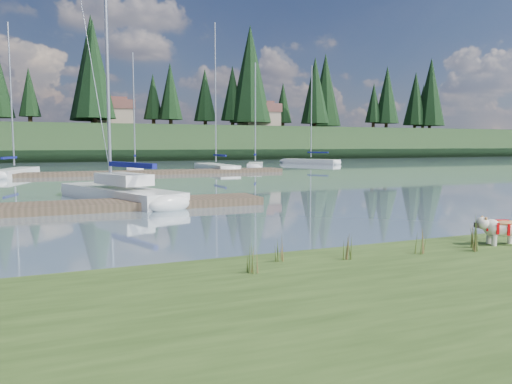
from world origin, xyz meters
name	(u,v)px	position (x,y,z in m)	size (l,w,h in m)	color
ground	(100,175)	(0.00, 30.00, 0.00)	(200.00, 200.00, 0.00)	gray
bank	(454,356)	(0.00, -6.00, 0.17)	(60.00, 9.00, 0.35)	#38521F
ridge	(71,144)	(0.00, 73.00, 2.50)	(200.00, 20.00, 5.00)	#1D3218
bulldog	(501,227)	(4.58, -2.59, 0.70)	(0.96, 0.62, 0.56)	silver
sailboat_main	(111,190)	(-1.28, 12.24, 0.42)	(4.60, 9.03, 12.87)	silver
dock_near	(43,208)	(-4.00, 9.00, 0.15)	(16.00, 2.00, 0.30)	#4C3D2C
dock_far	(127,173)	(2.00, 30.00, 0.15)	(26.00, 2.20, 0.30)	#4C3D2C
sailboat_bg_1	(18,171)	(-5.81, 32.22, 0.33)	(3.66, 7.71, 11.38)	silver
sailboat_bg_2	(135,167)	(3.55, 35.49, 0.33)	(2.44, 6.98, 10.43)	silver
sailboat_bg_3	(213,167)	(10.52, 34.38, 0.32)	(1.85, 9.16, 13.32)	silver
sailboat_bg_4	(255,165)	(15.30, 35.62, 0.33)	(4.09, 6.85, 10.30)	silver
sailboat_bg_5	(306,161)	(25.89, 44.65, 0.32)	(5.26, 8.25, 11.97)	silver
weed_0	(277,249)	(-0.20, -2.12, 0.56)	(0.17, 0.14, 0.49)	#475B23
weed_1	(346,247)	(0.96, -2.50, 0.57)	(0.17, 0.14, 0.52)	#475B23
weed_2	(476,236)	(3.63, -2.85, 0.63)	(0.17, 0.14, 0.67)	#475B23
weed_3	(251,258)	(-0.93, -2.69, 0.59)	(0.17, 0.14, 0.57)	#475B23
weed_4	(420,243)	(2.50, -2.61, 0.55)	(0.17, 0.14, 0.48)	#475B23
weed_5	(477,234)	(3.86, -2.64, 0.63)	(0.17, 0.14, 0.67)	#475B23
mud_lip	(275,269)	(0.00, -1.60, 0.07)	(60.00, 0.50, 0.14)	#33281C
conifer_4	(94,69)	(3.00, 66.00, 13.09)	(6.16, 6.16, 15.10)	#382619
conifer_5	(170,91)	(15.00, 70.00, 10.83)	(3.96, 3.96, 10.35)	#382619
conifer_6	(250,74)	(28.00, 68.00, 13.99)	(7.04, 7.04, 17.00)	#382619
conifer_7	(315,90)	(42.00, 71.00, 12.19)	(5.28, 5.28, 13.20)	#382619
conifer_8	(387,95)	(55.00, 67.00, 11.51)	(4.62, 4.62, 11.77)	#382619
conifer_9	(431,92)	(68.00, 70.00, 12.87)	(5.94, 5.94, 14.62)	#382619
house_1	(112,112)	(6.00, 71.00, 7.31)	(6.30, 5.30, 4.65)	gray
house_2	(259,115)	(30.00, 69.00, 7.31)	(6.30, 5.30, 4.65)	gray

